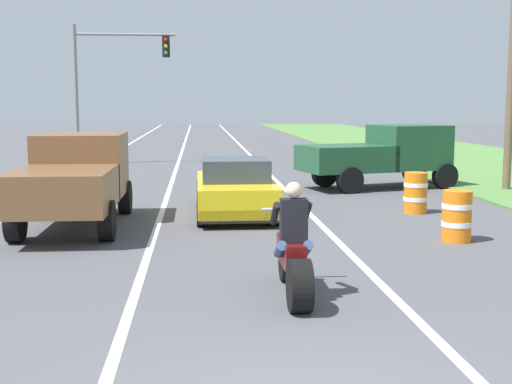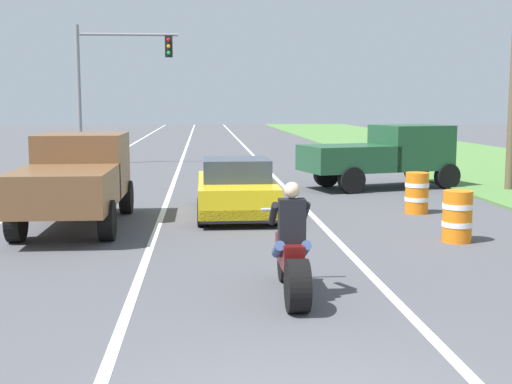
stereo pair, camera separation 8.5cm
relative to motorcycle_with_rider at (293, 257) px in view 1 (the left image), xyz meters
name	(u,v)px [view 1 (the left image)]	position (x,y,z in m)	size (l,w,h in m)	color
lane_stripe_left_solid	(75,177)	(-5.79, 16.15, -0.59)	(0.14, 120.00, 0.01)	white
lane_stripe_right_solid	(270,175)	(1.41, 16.15, -0.59)	(0.14, 120.00, 0.01)	white
lane_stripe_centre_dashed	(174,176)	(-2.19, 16.15, -0.59)	(0.14, 120.00, 0.01)	white
motorcycle_with_rider	(293,257)	(0.00, 0.00, 0.00)	(0.70, 2.21, 1.62)	black
sports_car_yellow	(235,189)	(-0.41, 7.16, 0.04)	(1.84, 4.30, 1.37)	yellow
pickup_truck_left_lane_brown	(75,176)	(-3.94, 5.85, 0.51)	(2.02, 4.80, 1.98)	brown
pickup_truck_right_shoulder_dark_green	(383,153)	(4.55, 11.98, 0.51)	(5.14, 3.14, 1.98)	#1E4C2D
traffic_light_mast_near	(107,73)	(-5.18, 21.06, 3.39)	(4.38, 0.34, 6.00)	gray
utility_pole_roadside	(512,69)	(8.14, 10.94, 3.09)	(0.24, 0.24, 7.37)	brown
construction_barrel_nearest	(457,216)	(3.70, 3.59, -0.09)	(0.58, 0.58, 1.00)	orange
construction_barrel_mid	(416,193)	(4.00, 7.02, -0.09)	(0.58, 0.58, 1.00)	orange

